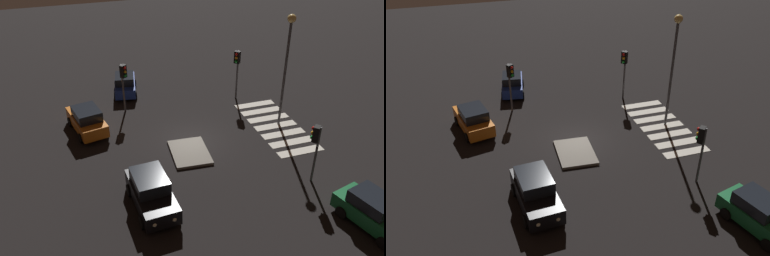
% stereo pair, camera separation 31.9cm
% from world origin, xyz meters
% --- Properties ---
extents(ground_plane, '(80.00, 80.00, 0.00)m').
position_xyz_m(ground_plane, '(0.00, 0.00, 0.00)').
color(ground_plane, black).
extents(traffic_island, '(3.29, 2.56, 0.18)m').
position_xyz_m(traffic_island, '(-1.44, 0.63, 0.09)').
color(traffic_island, gray).
rests_on(traffic_island, ground).
extents(car_green, '(4.35, 2.67, 1.78)m').
position_xyz_m(car_green, '(-10.42, -6.25, 0.88)').
color(car_green, '#196B38').
rests_on(car_green, ground).
extents(car_orange, '(4.44, 2.64, 1.83)m').
position_xyz_m(car_orange, '(3.49, 6.59, 0.90)').
color(car_orange, orange).
rests_on(car_orange, ground).
extents(car_blue, '(4.03, 2.29, 1.68)m').
position_xyz_m(car_blue, '(8.74, 2.99, 0.82)').
color(car_blue, '#1E389E').
rests_on(car_blue, ground).
extents(car_black, '(4.51, 2.30, 1.92)m').
position_xyz_m(car_black, '(-5.51, 4.08, 0.94)').
color(car_black, black).
rests_on(car_black, ground).
extents(traffic_light_east, '(0.54, 0.53, 4.06)m').
position_xyz_m(traffic_light_east, '(4.91, -5.29, 3.08)').
color(traffic_light_east, '#47474C').
rests_on(traffic_light_east, ground).
extents(traffic_light_south, '(0.53, 0.54, 3.67)m').
position_xyz_m(traffic_light_south, '(-6.20, -5.24, 2.78)').
color(traffic_light_south, '#47474C').
rests_on(traffic_light_south, ground).
extents(traffic_light_north, '(0.53, 0.54, 3.83)m').
position_xyz_m(traffic_light_north, '(5.47, 3.50, 2.91)').
color(traffic_light_north, '#47474C').
rests_on(traffic_light_north, ground).
extents(street_lamp, '(0.56, 0.56, 8.01)m').
position_xyz_m(street_lamp, '(0.20, -6.72, 5.43)').
color(street_lamp, '#47474C').
rests_on(street_lamp, ground).
extents(crosswalk_near, '(7.60, 3.20, 0.02)m').
position_xyz_m(crosswalk_near, '(0.00, -6.36, 0.01)').
color(crosswalk_near, silver).
rests_on(crosswalk_near, ground).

